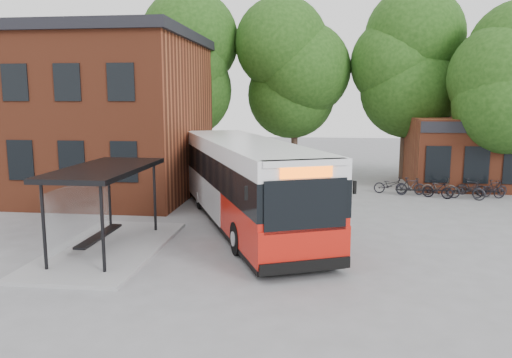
# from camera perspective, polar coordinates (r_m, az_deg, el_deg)

# --- Properties ---
(ground) EXTENTS (100.00, 100.00, 0.00)m
(ground) POSITION_cam_1_polar(r_m,az_deg,el_deg) (17.59, -1.46, -7.72)
(ground) COLOR slate
(station_building) EXTENTS (18.40, 10.40, 8.50)m
(station_building) POSITION_cam_1_polar(r_m,az_deg,el_deg) (29.96, -24.35, 6.73)
(station_building) COLOR brown
(station_building) RESTS_ON ground
(bus_shelter) EXTENTS (3.60, 7.00, 2.90)m
(bus_shelter) POSITION_cam_1_polar(r_m,az_deg,el_deg) (17.51, -16.72, -3.28)
(bus_shelter) COLOR black
(bus_shelter) RESTS_ON ground
(bike_rail) EXTENTS (5.20, 0.10, 0.38)m
(bike_rail) POSITION_cam_1_polar(r_m,az_deg,el_deg) (27.94, 20.90, -1.57)
(bike_rail) COLOR black
(bike_rail) RESTS_ON ground
(tree_0) EXTENTS (7.92, 7.92, 11.00)m
(tree_0) POSITION_cam_1_polar(r_m,az_deg,el_deg) (33.73, -7.74, 9.77)
(tree_0) COLOR #1A3D10
(tree_0) RESTS_ON ground
(tree_1) EXTENTS (7.92, 7.92, 10.40)m
(tree_1) POSITION_cam_1_polar(r_m,az_deg,el_deg) (33.68, 4.47, 9.31)
(tree_1) COLOR #1A3D10
(tree_1) RESTS_ON ground
(tree_2) EXTENTS (7.92, 7.92, 11.00)m
(tree_2) POSITION_cam_1_polar(r_m,az_deg,el_deg) (33.11, 16.76, 9.48)
(tree_2) COLOR #1A3D10
(tree_2) RESTS_ON ground
(city_bus) EXTENTS (7.92, 13.62, 3.45)m
(city_bus) POSITION_cam_1_polar(r_m,az_deg,el_deg) (20.26, -1.27, -0.44)
(city_bus) COLOR red
(city_bus) RESTS_ON ground
(bicycle_0) EXTENTS (1.77, 0.66, 0.92)m
(bicycle_0) POSITION_cam_1_polar(r_m,az_deg,el_deg) (28.08, 15.10, -0.67)
(bicycle_0) COLOR black
(bicycle_0) RESTS_ON ground
(bicycle_1) EXTENTS (1.65, 0.76, 0.95)m
(bicycle_1) POSITION_cam_1_polar(r_m,az_deg,el_deg) (27.87, 17.28, -0.80)
(bicycle_1) COLOR black
(bicycle_1) RESTS_ON ground
(bicycle_2) EXTENTS (1.82, 0.78, 0.93)m
(bicycle_2) POSITION_cam_1_polar(r_m,az_deg,el_deg) (28.24, 20.19, -0.85)
(bicycle_2) COLOR #413933
(bicycle_2) RESTS_ON ground
(bicycle_3) EXTENTS (1.60, 1.05, 0.93)m
(bicycle_3) POSITION_cam_1_polar(r_m,az_deg,el_deg) (27.43, 20.05, -1.12)
(bicycle_3) COLOR black
(bicycle_3) RESTS_ON ground
(bicycle_4) EXTENTS (1.94, 1.32, 0.97)m
(bicycle_4) POSITION_cam_1_polar(r_m,az_deg,el_deg) (27.66, 22.91, -1.18)
(bicycle_4) COLOR black
(bicycle_4) RESTS_ON ground
(bicycle_5) EXTENTS (1.55, 0.93, 0.90)m
(bicycle_5) POSITION_cam_1_polar(r_m,az_deg,el_deg) (28.91, 23.41, -0.86)
(bicycle_5) COLOR black
(bicycle_5) RESTS_ON ground
(bicycle_6) EXTENTS (1.77, 0.82, 0.90)m
(bicycle_6) POSITION_cam_1_polar(r_m,az_deg,el_deg) (28.38, 25.03, -1.14)
(bicycle_6) COLOR black
(bicycle_6) RESTS_ON ground
(bicycle_7) EXTENTS (1.56, 0.89, 0.90)m
(bicycle_7) POSITION_cam_1_polar(r_m,az_deg,el_deg) (29.06, 25.61, -0.95)
(bicycle_7) COLOR black
(bicycle_7) RESTS_ON ground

